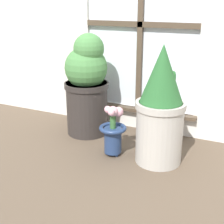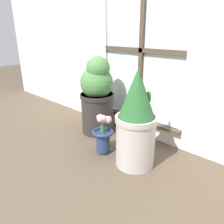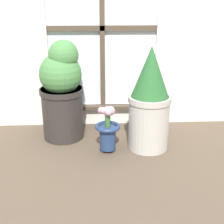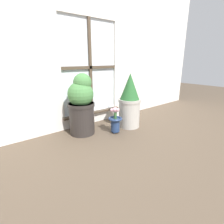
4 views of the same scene
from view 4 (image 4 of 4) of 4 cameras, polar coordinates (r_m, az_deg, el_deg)
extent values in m
plane|color=brown|center=(1.98, 3.22, -8.01)|extent=(10.00, 10.00, 0.00)
cube|color=silver|center=(3.21, 14.17, 23.81)|extent=(1.81, 0.05, 2.50)
cube|color=silver|center=(2.41, -6.73, -1.51)|extent=(0.79, 0.05, 0.16)
cube|color=white|center=(2.30, -7.47, 14.26)|extent=(0.79, 0.02, 1.15)
cube|color=#4C3D2D|center=(2.28, -7.08, 14.25)|extent=(0.04, 0.02, 1.15)
cube|color=#4C3D2D|center=(2.28, -7.08, 14.25)|extent=(0.79, 0.02, 0.04)
cube|color=#4C3D2D|center=(2.35, -6.18, -0.21)|extent=(0.85, 0.06, 0.02)
cylinder|color=#2D2826|center=(2.03, -9.81, -2.08)|extent=(0.28, 0.28, 0.36)
cylinder|color=#2D2826|center=(1.99, -10.04, 2.38)|extent=(0.30, 0.30, 0.04)
cylinder|color=#38281E|center=(1.98, -10.06, 2.75)|extent=(0.26, 0.26, 0.01)
sphere|color=#477F42|center=(1.96, -10.21, 5.72)|extent=(0.28, 0.28, 0.28)
sphere|color=#477F42|center=(1.95, -9.63, 9.50)|extent=(0.20, 0.20, 0.20)
ellipsoid|color=#477F42|center=(1.98, -7.74, 5.50)|extent=(0.07, 0.13, 0.20)
cylinder|color=#B7B2A8|center=(2.22, 5.64, -0.30)|extent=(0.26, 0.26, 0.36)
cylinder|color=#B7B2A8|center=(2.18, 5.76, 3.77)|extent=(0.28, 0.28, 0.04)
cylinder|color=#38281E|center=(2.18, 5.77, 4.10)|extent=(0.24, 0.24, 0.01)
cone|color=#28602D|center=(2.15, 5.90, 8.34)|extent=(0.24, 0.24, 0.32)
ellipsoid|color=#28602D|center=(2.23, 4.68, 6.60)|extent=(0.13, 0.05, 0.19)
sphere|color=navy|center=(2.10, 0.38, -6.13)|extent=(0.02, 0.02, 0.02)
sphere|color=navy|center=(2.05, 0.70, -6.84)|extent=(0.02, 0.02, 0.02)
sphere|color=navy|center=(2.09, 2.09, -6.38)|extent=(0.02, 0.02, 0.02)
cylinder|color=navy|center=(2.05, 1.07, -4.25)|extent=(0.10, 0.10, 0.15)
torus|color=navy|center=(2.02, 1.08, -2.19)|extent=(0.16, 0.16, 0.02)
cylinder|color=#386633|center=(2.01, 1.09, -1.04)|extent=(0.03, 0.03, 0.09)
sphere|color=#DB9EAD|center=(1.99, 1.10, 0.69)|extent=(0.06, 0.06, 0.06)
sphere|color=#DB9EAD|center=(2.03, 0.86, 0.69)|extent=(0.06, 0.06, 0.06)
sphere|color=#DB9EAD|center=(1.97, -0.11, 0.61)|extent=(0.04, 0.04, 0.04)
sphere|color=#DB9EAD|center=(1.96, 0.75, 0.75)|extent=(0.04, 0.04, 0.04)
sphere|color=#DB9EAD|center=(1.97, 1.88, 0.67)|extent=(0.04, 0.04, 0.04)
camera|label=1|loc=(1.97, 54.61, 11.68)|focal=50.00mm
camera|label=2|loc=(2.34, 41.57, 14.09)|focal=35.00mm
camera|label=3|loc=(1.24, 70.57, 12.83)|focal=50.00mm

